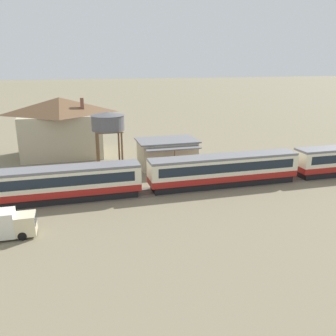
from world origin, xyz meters
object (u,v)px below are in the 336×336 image
object	(u,v)px
station_building	(167,153)
water_tower	(108,122)
passenger_train	(146,175)
station_house_brown_roof	(61,126)
delivery_truck_cream	(0,225)

from	to	relation	value
station_building	water_tower	world-z (taller)	water_tower
passenger_train	station_building	size ratio (longest dim) A/B	9.19
station_building	station_house_brown_roof	world-z (taller)	station_house_brown_roof
station_house_brown_roof	delivery_truck_cream	xyz separation A→B (m)	(-5.37, -30.06, -3.79)
delivery_truck_cream	water_tower	bearing A→B (deg)	56.62
station_building	delivery_truck_cream	world-z (taller)	station_building
passenger_train	station_building	bearing A→B (deg)	62.32
delivery_truck_cream	station_building	bearing A→B (deg)	41.49
station_house_brown_roof	water_tower	bearing A→B (deg)	-59.72
delivery_truck_cream	passenger_train	bearing A→B (deg)	27.58
passenger_train	station_house_brown_roof	distance (m)	24.36
passenger_train	station_house_brown_roof	world-z (taller)	station_house_brown_roof
station_house_brown_roof	delivery_truck_cream	size ratio (longest dim) A/B	2.35
passenger_train	water_tower	distance (m)	12.01
station_house_brown_roof	water_tower	xyz separation A→B (m)	(6.78, -11.62, 2.21)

